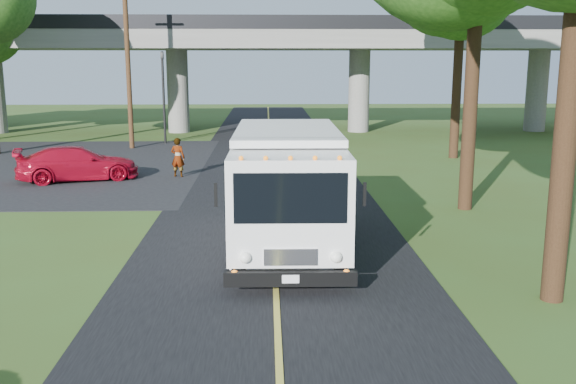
{
  "coord_description": "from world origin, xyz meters",
  "views": [
    {
      "loc": [
        -0.17,
        -10.93,
        4.68
      ],
      "look_at": [
        0.33,
        4.09,
        1.6
      ],
      "focal_mm": 40.0,
      "sensor_mm": 36.0,
      "label": 1
    }
  ],
  "objects_px": {
    "traffic_signal": "(163,87)",
    "utility_pole": "(128,62)",
    "step_van": "(287,186)",
    "red_sedan": "(78,163)",
    "pedestrian": "(178,157)"
  },
  "relations": [
    {
      "from": "traffic_signal",
      "to": "utility_pole",
      "type": "xyz_separation_m",
      "value": [
        -1.5,
        -2.0,
        1.4
      ]
    },
    {
      "from": "traffic_signal",
      "to": "step_van",
      "type": "distance_m",
      "value": 22.23
    },
    {
      "from": "red_sedan",
      "to": "pedestrian",
      "type": "height_order",
      "value": "pedestrian"
    },
    {
      "from": "traffic_signal",
      "to": "red_sedan",
      "type": "relative_size",
      "value": 1.11
    },
    {
      "from": "traffic_signal",
      "to": "utility_pole",
      "type": "height_order",
      "value": "utility_pole"
    },
    {
      "from": "step_van",
      "to": "red_sedan",
      "type": "distance_m",
      "value": 12.66
    },
    {
      "from": "traffic_signal",
      "to": "pedestrian",
      "type": "distance_m",
      "value": 11.38
    },
    {
      "from": "traffic_signal",
      "to": "pedestrian",
      "type": "xyz_separation_m",
      "value": [
        2.2,
        -10.9,
        -2.39
      ]
    },
    {
      "from": "traffic_signal",
      "to": "pedestrian",
      "type": "relative_size",
      "value": 3.21
    },
    {
      "from": "step_van",
      "to": "traffic_signal",
      "type": "bearing_deg",
      "value": 107.45
    },
    {
      "from": "red_sedan",
      "to": "pedestrian",
      "type": "distance_m",
      "value": 3.94
    },
    {
      "from": "step_van",
      "to": "red_sedan",
      "type": "height_order",
      "value": "step_van"
    },
    {
      "from": "utility_pole",
      "to": "pedestrian",
      "type": "xyz_separation_m",
      "value": [
        3.7,
        -8.9,
        -3.78
      ]
    },
    {
      "from": "traffic_signal",
      "to": "step_van",
      "type": "height_order",
      "value": "traffic_signal"
    },
    {
      "from": "red_sedan",
      "to": "traffic_signal",
      "type": "bearing_deg",
      "value": -26.59
    }
  ]
}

